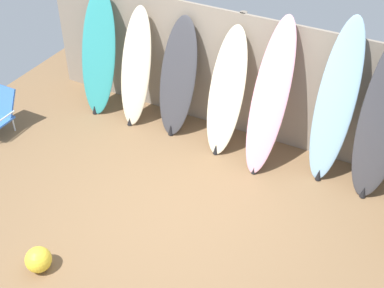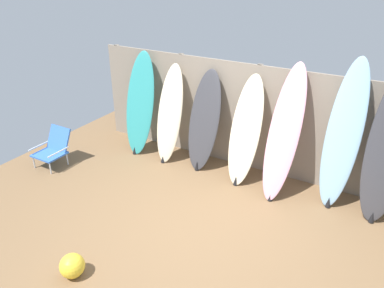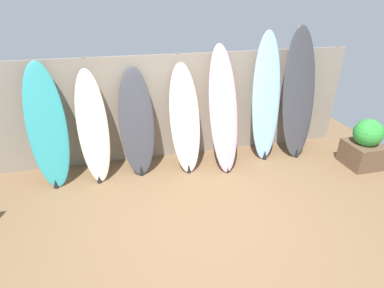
% 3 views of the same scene
% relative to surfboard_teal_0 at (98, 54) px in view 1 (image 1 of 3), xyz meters
% --- Properties ---
extents(ground, '(7.68, 7.68, 0.00)m').
position_rel_surfboard_teal_0_xyz_m(ground, '(2.06, -1.60, -0.90)').
color(ground, brown).
extents(fence_back, '(6.08, 0.11, 1.80)m').
position_rel_surfboard_teal_0_xyz_m(fence_back, '(2.06, 0.41, -0.00)').
color(fence_back, gray).
rests_on(fence_back, ground).
extents(surfboard_teal_0, '(0.62, 0.66, 1.83)m').
position_rel_surfboard_teal_0_xyz_m(surfboard_teal_0, '(0.00, 0.00, 0.00)').
color(surfboard_teal_0, teal).
rests_on(surfboard_teal_0, ground).
extents(surfboard_cream_1, '(0.51, 0.66, 1.68)m').
position_rel_surfboard_teal_0_xyz_m(surfboard_cream_1, '(0.64, 0.01, -0.07)').
color(surfboard_cream_1, beige).
rests_on(surfboard_cream_1, ground).
extents(surfboard_charcoal_2, '(0.56, 0.57, 1.67)m').
position_rel_surfboard_teal_0_xyz_m(surfboard_charcoal_2, '(1.30, 0.05, -0.08)').
color(surfboard_charcoal_2, '#38383D').
rests_on(surfboard_charcoal_2, ground).
extents(surfboard_cream_3, '(0.49, 0.66, 1.70)m').
position_rel_surfboard_teal_0_xyz_m(surfboard_cream_3, '(2.07, -0.01, -0.07)').
color(surfboard_cream_3, beige).
rests_on(surfboard_cream_3, ground).
extents(surfboard_pink_4, '(0.49, 0.85, 1.97)m').
position_rel_surfboard_teal_0_xyz_m(surfboard_pink_4, '(2.69, -0.07, 0.07)').
color(surfboard_pink_4, pink).
rests_on(surfboard_pink_4, ground).
extents(surfboard_skyblue_5, '(0.53, 0.53, 2.15)m').
position_rel_surfboard_teal_0_xyz_m(surfboard_skyblue_5, '(3.48, 0.05, 0.16)').
color(surfboard_skyblue_5, '#8CB7D6').
rests_on(surfboard_skyblue_5, ground).
extents(beach_ball, '(0.29, 0.29, 0.29)m').
position_rel_surfboard_teal_0_xyz_m(beach_ball, '(1.25, -2.97, -0.76)').
color(beach_ball, yellow).
rests_on(beach_ball, ground).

